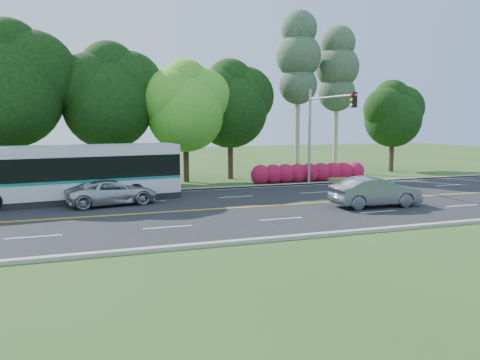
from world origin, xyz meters
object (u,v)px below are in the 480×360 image
object	(u,v)px
transit_bus	(69,174)
traffic_signal	(322,122)
sedan	(375,192)
suv	(112,192)

from	to	relation	value
transit_bus	traffic_signal	bearing A→B (deg)	-4.72
sedan	suv	size ratio (longest dim) A/B	0.98
sedan	traffic_signal	bearing A→B (deg)	-3.67
traffic_signal	transit_bus	bearing A→B (deg)	-177.63
traffic_signal	suv	size ratio (longest dim) A/B	1.39
transit_bus	suv	bearing A→B (deg)	-41.52
traffic_signal	suv	distance (m)	15.15
transit_bus	sedan	xyz separation A→B (m)	(15.96, -6.87, -0.81)
transit_bus	suv	distance (m)	2.91
traffic_signal	sedan	world-z (taller)	traffic_signal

